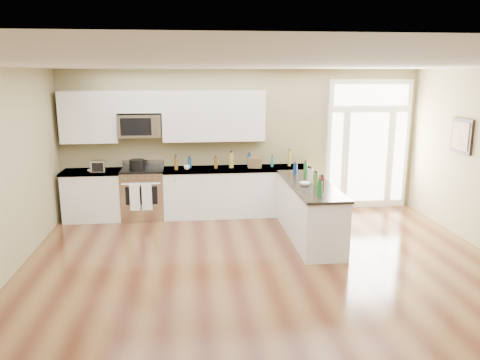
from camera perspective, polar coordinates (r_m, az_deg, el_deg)
The scene contains 19 objects.
ground at distance 5.86m, azimuth 4.82°, elevation -14.72°, with size 8.00×8.00×0.00m, color #4C2515.
room_shell at distance 5.30m, azimuth 5.16°, elevation 1.92°, with size 8.00×8.00×8.00m.
back_cabinet_left at distance 9.26m, azimuth -17.42°, elevation -1.95°, with size 1.10×0.66×0.94m.
back_cabinet_right at distance 9.12m, azimuth -0.45°, elevation -1.59°, with size 2.85×0.66×0.94m.
peninsula_cabinet at distance 7.93m, azimuth 8.42°, elevation -3.98°, with size 0.69×2.32×0.94m.
upper_cabinet_left at distance 9.16m, azimuth -17.93°, elevation 7.31°, with size 1.04×0.33×0.95m, color white.
upper_cabinet_right at distance 8.98m, azimuth -3.22°, elevation 7.81°, with size 1.94×0.33×0.95m, color white.
upper_cabinet_short at distance 9.00m, azimuth -12.17°, elevation 9.31°, with size 0.82×0.33×0.40m, color white.
microwave at distance 8.99m, azimuth -12.07°, elevation 6.50°, with size 0.78×0.41×0.42m.
entry_door at distance 9.83m, azimuth 15.32°, elevation 4.15°, with size 1.70×0.10×2.60m.
wall_art_near at distance 8.63m, azimuth 25.41°, elevation 4.89°, with size 0.05×0.58×0.58m.
kitchen_range at distance 9.11m, azimuth -11.70°, elevation -1.60°, with size 0.79×0.70×1.08m.
stockpot at distance 8.91m, azimuth -12.44°, elevation 1.86°, with size 0.28×0.28×0.22m, color black.
toaster_oven at distance 8.97m, azimuth -16.86°, elevation 1.61°, with size 0.25×0.20×0.22m, color silver.
cardboard_box at distance 9.00m, azimuth 1.83°, elevation 2.14°, with size 0.25×0.18×0.20m, color brown.
bowl_left at distance 9.01m, azimuth -17.45°, elevation 1.08°, with size 0.21×0.21×0.05m, color white.
bowl_peninsula at distance 7.63m, azimuth 7.91°, elevation -0.47°, with size 0.18×0.18×0.06m, color white.
cup_counter at distance 8.88m, azimuth -6.50°, elevation 1.54°, with size 0.11×0.11×0.08m, color white.
counter_bottles at distance 8.33m, azimuth 3.43°, elevation 1.39°, with size 2.34×2.44×0.30m.
Camera 1 is at (-1.03, -5.10, 2.70)m, focal length 35.00 mm.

